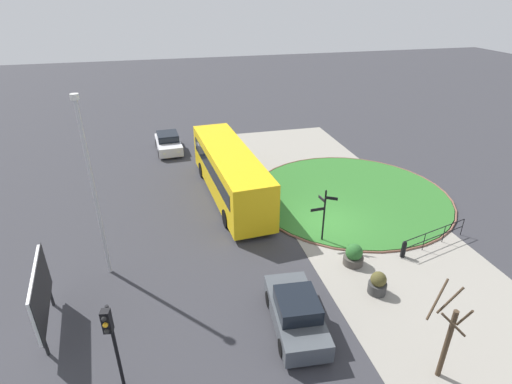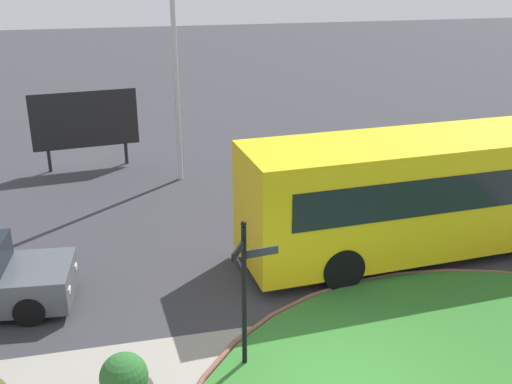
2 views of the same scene
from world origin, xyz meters
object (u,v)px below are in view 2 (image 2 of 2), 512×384
object	(u,v)px
bus_yellow	(450,189)
billboard_left	(85,121)
lamppost_tall	(175,48)
signpost_directional	(245,285)

from	to	relation	value
bus_yellow	billboard_left	size ratio (longest dim) A/B	2.97
bus_yellow	lamppost_tall	size ratio (longest dim) A/B	1.32
signpost_directional	bus_yellow	size ratio (longest dim) A/B	0.27
bus_yellow	billboard_left	xyz separation A→B (m)	(-9.05, 8.73, 0.09)
signpost_directional	lamppost_tall	size ratio (longest dim) A/B	0.36
signpost_directional	lamppost_tall	world-z (taller)	lamppost_tall
billboard_left	lamppost_tall	bearing A→B (deg)	-39.26
bus_yellow	lamppost_tall	distance (m)	9.47
signpost_directional	lamppost_tall	distance (m)	10.70
billboard_left	signpost_directional	bearing A→B (deg)	-82.77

